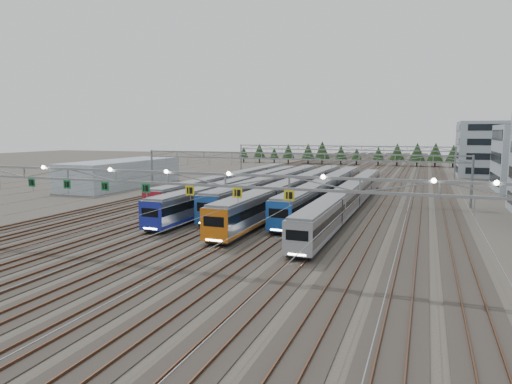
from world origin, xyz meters
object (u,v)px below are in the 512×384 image
(train_b, at_px, (244,188))
(gantry_far, at_px, (340,151))
(train_c, at_px, (275,187))
(west_shed, at_px, (122,173))
(train_f, at_px, (350,196))
(train_a, at_px, (235,183))
(depot_bldg_north, at_px, (504,149))
(gantry_mid, at_px, (292,162))
(train_d, at_px, (297,190))
(gantry_near, at_px, (167,180))
(train_e, at_px, (328,189))

(train_b, bearing_deg, gantry_far, 82.35)
(train_c, relative_size, west_shed, 1.71)
(train_f, relative_size, west_shed, 1.95)
(train_a, bearing_deg, west_shed, 172.09)
(train_a, distance_m, depot_bldg_north, 76.32)
(train_b, xyz_separation_m, gantry_mid, (6.75, 5.24, 4.25))
(gantry_mid, bearing_deg, west_shed, 172.31)
(depot_bldg_north, height_order, west_shed, depot_bldg_north)
(train_c, relative_size, depot_bldg_north, 2.33)
(train_c, bearing_deg, gantry_far, 87.30)
(depot_bldg_north, relative_size, west_shed, 0.73)
(train_d, height_order, gantry_near, gantry_near)
(train_c, distance_m, gantry_mid, 5.42)
(depot_bldg_north, bearing_deg, train_c, -124.92)
(train_c, xyz_separation_m, west_shed, (-36.53, 7.92, 0.50))
(train_b, distance_m, train_f, 18.28)
(train_b, xyz_separation_m, train_c, (4.50, 2.55, 0.12))
(gantry_near, bearing_deg, depot_bldg_north, 67.77)
(train_d, xyz_separation_m, west_shed, (-41.03, 10.35, 0.54))
(gantry_near, bearing_deg, gantry_far, 89.97)
(west_shed, bearing_deg, train_b, -18.10)
(gantry_near, bearing_deg, train_c, 93.37)
(train_d, relative_size, gantry_near, 1.08)
(train_e, bearing_deg, west_shed, 170.07)
(train_e, xyz_separation_m, west_shed, (-45.53, 7.97, 0.55))
(train_f, distance_m, depot_bldg_north, 72.32)
(gantry_near, distance_m, west_shed, 59.80)
(train_d, height_order, west_shed, west_shed)
(depot_bldg_north, bearing_deg, gantry_far, -162.27)
(train_a, height_order, west_shed, west_shed)
(train_b, relative_size, gantry_near, 0.98)
(train_c, distance_m, train_f, 14.66)
(train_a, height_order, depot_bldg_north, depot_bldg_north)
(train_a, relative_size, gantry_mid, 0.96)
(train_f, bearing_deg, train_d, 159.90)
(gantry_mid, bearing_deg, gantry_near, -90.07)
(west_shed, bearing_deg, gantry_far, 45.72)
(train_b, bearing_deg, train_e, 10.49)
(west_shed, bearing_deg, train_c, -12.24)
(train_c, bearing_deg, train_f, -22.95)
(train_a, height_order, gantry_mid, gantry_mid)
(train_a, relative_size, train_c, 1.06)
(train_e, distance_m, depot_bldg_north, 69.20)
(train_f, distance_m, gantry_mid, 14.70)
(train_e, height_order, gantry_far, gantry_far)
(train_a, xyz_separation_m, train_d, (13.50, -6.52, 0.05))
(train_b, xyz_separation_m, train_e, (13.50, 2.50, 0.06))
(train_b, bearing_deg, gantry_near, -79.12)
(gantry_near, bearing_deg, train_f, 70.39)
(gantry_mid, height_order, depot_bldg_north, depot_bldg_north)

